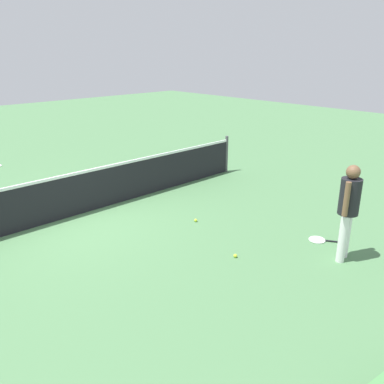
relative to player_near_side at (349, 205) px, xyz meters
The scene contains 6 objects.
ground_plane 5.66m from the player_near_side, 116.56° to the left, with size 40.00×40.00×0.00m, color #4C7A4C.
court_net 5.60m from the player_near_side, 116.56° to the left, with size 10.09×0.09×1.07m.
player_near_side is the anchor object (origin of this frame).
tennis_racket_near_player 1.24m from the player_near_side, 61.53° to the left, with size 0.45×0.59×0.03m.
tennis_ball_near_player 2.10m from the player_near_side, 135.29° to the left, with size 0.07×0.07×0.07m, color #C6E033.
tennis_ball_by_net 3.16m from the player_near_side, 104.40° to the left, with size 0.07×0.07×0.07m, color #C6E033.
Camera 1 is at (-3.71, -7.75, 3.47)m, focal length 37.78 mm.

